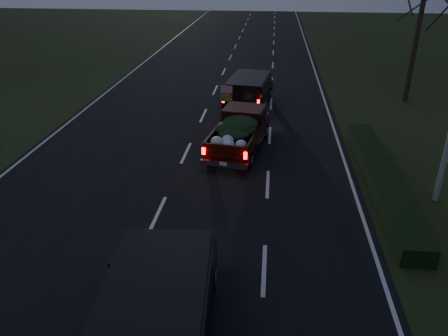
# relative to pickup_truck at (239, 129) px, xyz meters

# --- Properties ---
(ground) EXTENTS (120.00, 120.00, 0.00)m
(ground) POSITION_rel_pickup_truck_xyz_m (-2.27, -5.71, -0.95)
(ground) COLOR black
(ground) RESTS_ON ground
(road_asphalt) EXTENTS (14.00, 120.00, 0.02)m
(road_asphalt) POSITION_rel_pickup_truck_xyz_m (-2.27, -5.71, -0.94)
(road_asphalt) COLOR black
(road_asphalt) RESTS_ON ground
(hedge_row) EXTENTS (1.00, 10.00, 0.60)m
(hedge_row) POSITION_rel_pickup_truck_xyz_m (5.53, -2.71, -0.65)
(hedge_row) COLOR black
(hedge_row) RESTS_ON ground
(bare_tree_far) EXTENTS (3.60, 3.60, 7.00)m
(bare_tree_far) POSITION_rel_pickup_truck_xyz_m (9.23, 8.29, 4.28)
(bare_tree_far) COLOR black
(bare_tree_far) RESTS_ON ground
(pickup_truck) EXTENTS (2.56, 5.06, 2.53)m
(pickup_truck) POSITION_rel_pickup_truck_xyz_m (0.00, 0.00, 0.00)
(pickup_truck) COLOR #3C0E08
(pickup_truck) RESTS_ON ground
(lead_suv) EXTENTS (2.64, 5.14, 1.42)m
(lead_suv) POSITION_rel_pickup_truck_xyz_m (0.04, 6.11, 0.12)
(lead_suv) COLOR black
(lead_suv) RESTS_ON ground
(rear_suv) EXTENTS (2.69, 5.40, 1.51)m
(rear_suv) POSITION_rel_pickup_truck_xyz_m (-0.86, -11.07, 0.19)
(rear_suv) COLOR black
(rear_suv) RESTS_ON ground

